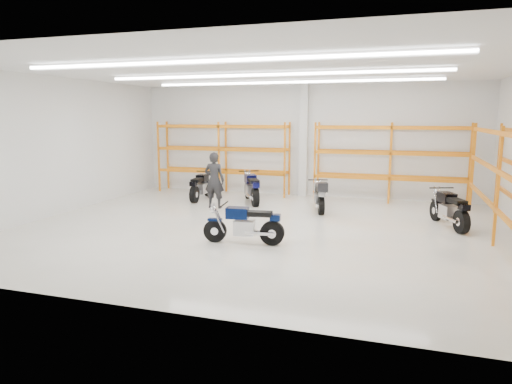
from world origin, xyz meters
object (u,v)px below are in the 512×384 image
(motorcycle_back_b, at_px, (252,189))
(motorcycle_back_c, at_px, (320,196))
(motorcycle_back_a, at_px, (200,187))
(motorcycle_back_d, at_px, (450,210))
(motorcycle_main, at_px, (247,225))
(standing_man, at_px, (214,180))
(structural_column, at_px, (304,141))

(motorcycle_back_b, distance_m, motorcycle_back_c, 2.80)
(motorcycle_back_a, height_order, motorcycle_back_c, motorcycle_back_c)
(motorcycle_back_b, distance_m, motorcycle_back_d, 6.99)
(motorcycle_main, relative_size, motorcycle_back_b, 0.98)
(motorcycle_back_b, height_order, motorcycle_back_d, motorcycle_back_b)
(motorcycle_main, bearing_deg, motorcycle_back_a, 124.92)
(motorcycle_back_c, xyz_separation_m, motorcycle_back_d, (4.03, -1.16, -0.01))
(motorcycle_back_c, relative_size, standing_man, 1.07)
(motorcycle_back_a, distance_m, motorcycle_back_c, 4.87)
(motorcycle_back_c, bearing_deg, structural_column, 112.09)
(motorcycle_main, distance_m, standing_man, 4.85)
(motorcycle_back_d, relative_size, structural_column, 0.48)
(motorcycle_main, distance_m, motorcycle_back_c, 4.70)
(motorcycle_back_a, distance_m, structural_column, 4.56)
(motorcycle_back_b, distance_m, structural_column, 3.14)
(motorcycle_back_c, bearing_deg, motorcycle_back_a, 170.83)
(motorcycle_back_b, distance_m, standing_man, 1.67)
(structural_column, bearing_deg, standing_man, -125.86)
(motorcycle_back_b, bearing_deg, motorcycle_back_d, -15.90)
(standing_man, bearing_deg, structural_column, -128.06)
(motorcycle_back_c, bearing_deg, motorcycle_back_b, 164.34)
(motorcycle_main, distance_m, structural_column, 7.70)
(motorcycle_back_c, bearing_deg, motorcycle_back_d, -16.05)
(motorcycle_back_c, distance_m, structural_column, 3.59)
(motorcycle_main, relative_size, motorcycle_back_d, 0.98)
(motorcycle_back_d, xyz_separation_m, standing_man, (-7.69, 0.64, 0.48))
(motorcycle_back_c, height_order, structural_column, structural_column)
(motorcycle_back_a, bearing_deg, motorcycle_back_d, -12.35)
(motorcycle_back_a, relative_size, structural_column, 0.48)
(motorcycle_main, xyz_separation_m, motorcycle_back_a, (-3.74, 5.36, 0.02))
(motorcycle_back_b, bearing_deg, motorcycle_main, -73.09)
(structural_column, bearing_deg, motorcycle_back_a, -149.49)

